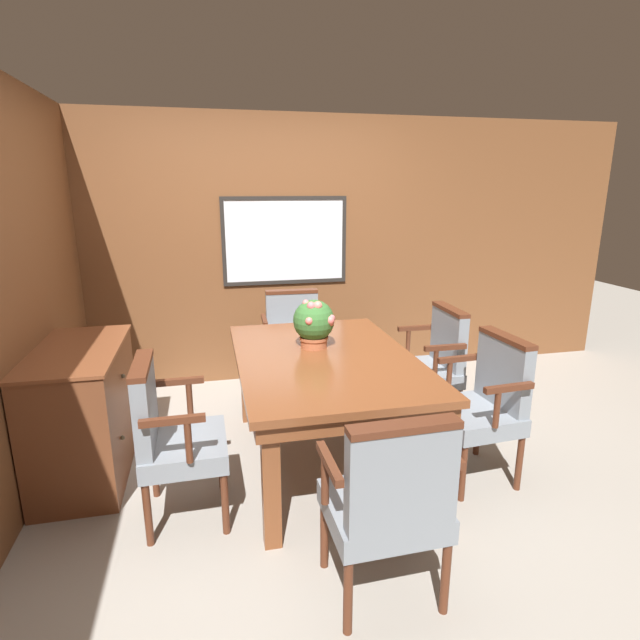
% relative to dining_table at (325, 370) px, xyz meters
% --- Properties ---
extents(ground_plane, '(14.00, 14.00, 0.00)m').
position_rel_dining_table_xyz_m(ground_plane, '(-0.15, -0.09, -0.66)').
color(ground_plane, '#A39E93').
extents(wall_back, '(7.20, 0.08, 2.45)m').
position_rel_dining_table_xyz_m(wall_back, '(-0.15, 1.68, 0.56)').
color(wall_back, brown).
rests_on(wall_back, ground_plane).
extents(dining_table, '(1.12, 1.69, 0.76)m').
position_rel_dining_table_xyz_m(dining_table, '(0.00, 0.00, 0.00)').
color(dining_table, brown).
rests_on(dining_table, ground_plane).
extents(chair_left_near, '(0.46, 0.56, 0.93)m').
position_rel_dining_table_xyz_m(chair_left_near, '(-0.96, -0.38, -0.14)').
color(chair_left_near, '#562B19').
rests_on(chair_left_near, ground_plane).
extents(chair_right_near, '(0.49, 0.57, 0.93)m').
position_rel_dining_table_xyz_m(chair_right_near, '(0.94, -0.38, -0.14)').
color(chair_right_near, '#562B19').
rests_on(chair_right_near, ground_plane).
extents(chair_head_near, '(0.56, 0.47, 0.93)m').
position_rel_dining_table_xyz_m(chair_head_near, '(-0.01, -1.21, -0.14)').
color(chair_head_near, '#562B19').
rests_on(chair_head_near, ground_plane).
extents(chair_right_far, '(0.46, 0.56, 0.93)m').
position_rel_dining_table_xyz_m(chair_right_far, '(0.95, 0.38, -0.14)').
color(chair_right_far, '#562B19').
rests_on(chair_right_far, ground_plane).
extents(chair_head_far, '(0.57, 0.47, 0.93)m').
position_rel_dining_table_xyz_m(chair_head_far, '(0.00, 1.19, -0.14)').
color(chair_head_far, '#562B19').
rests_on(chair_head_far, ground_plane).
extents(potted_plant, '(0.28, 0.28, 0.33)m').
position_rel_dining_table_xyz_m(potted_plant, '(-0.03, 0.19, 0.27)').
color(potted_plant, '#B2603D').
rests_on(potted_plant, dining_table).
extents(sideboard_cabinet, '(0.52, 1.04, 0.85)m').
position_rel_dining_table_xyz_m(sideboard_cabinet, '(-1.53, 0.22, -0.24)').
color(sideboard_cabinet, brown).
rests_on(sideboard_cabinet, ground_plane).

